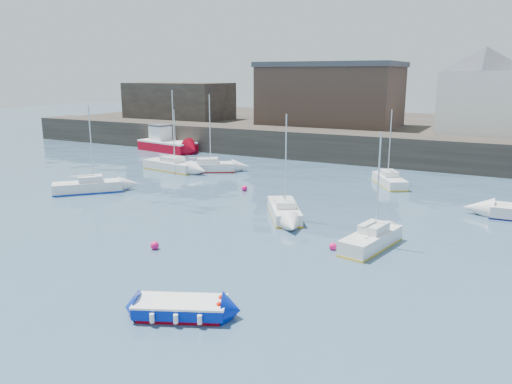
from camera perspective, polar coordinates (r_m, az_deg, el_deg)
The scene contains 17 objects.
water at distance 23.53m, azimuth -13.91°, elevation -9.57°, with size 220.00×220.00×0.00m, color #2D4760.
quay_wall at distance 53.62m, azimuth 11.55°, elevation 5.03°, with size 90.00×5.00×3.00m, color #28231E.
land_strip at distance 70.97m, azimuth 15.69°, elevation 6.70°, with size 90.00×32.00×2.80m, color #28231E.
bldg_east_d at distance 57.65m, azimuth 24.45°, elevation 10.55°, with size 11.14×11.14×8.95m.
warehouse at distance 62.58m, azimuth 8.52°, elevation 11.02°, with size 16.40×10.40×7.60m.
bldg_west at distance 72.13m, azimuth -8.78°, elevation 10.25°, with size 14.00×8.00×5.00m.
blue_dinghy at distance 19.61m, azimuth -8.62°, elevation -12.95°, with size 3.79×2.78×0.66m.
fishing_boat at distance 60.91m, azimuth -10.28°, elevation 5.55°, with size 7.92×4.14×4.99m.
sailboat_a at distance 40.97m, azimuth -18.66°, elevation 0.61°, with size 4.73×4.88×6.70m.
sailboat_b at distance 32.25m, azimuth 3.23°, elevation -2.09°, with size 4.14×5.25×6.64m.
sailboat_c at distance 27.22m, azimuth 13.05°, elevation -5.29°, with size 2.40×4.85×6.12m.
sailboat_e at distance 48.42m, azimuth -9.71°, elevation 3.03°, with size 6.10×2.80×7.56m.
sailboat_f at distance 42.70m, azimuth 15.00°, elevation 1.31°, with size 3.83×4.86×6.22m.
sailboat_h at distance 47.39m, azimuth -5.82°, elevation 2.90°, with size 5.66×4.48×7.17m.
buoy_near at distance 27.01m, azimuth -11.48°, elevation -6.41°, with size 0.45×0.45×0.45m, color #EA0E5F.
buoy_mid at distance 26.70m, azimuth 8.77°, elevation -6.53°, with size 0.40×0.40×0.40m, color #EA0E5F.
buoy_far at distance 39.41m, azimuth -1.34°, elevation 0.13°, with size 0.46×0.46×0.46m, color #EA0E5F.
Camera 1 is at (14.71, -16.01, 9.01)m, focal length 35.00 mm.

